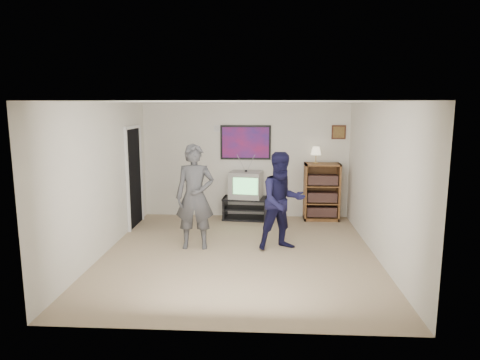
# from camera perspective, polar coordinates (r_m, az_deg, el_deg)

# --- Properties ---
(room_shell) EXTENTS (4.51, 5.00, 2.51)m
(room_shell) POSITION_cam_1_polar(r_m,az_deg,el_deg) (7.28, 0.02, 0.44)
(room_shell) COLOR #887356
(room_shell) RESTS_ON ground
(media_stand) EXTENTS (1.00, 0.61, 0.48)m
(media_stand) POSITION_cam_1_polar(r_m,az_deg,el_deg) (9.33, 0.71, -3.77)
(media_stand) COLOR black
(media_stand) RESTS_ON room_shell
(crt_television) EXTENTS (0.75, 0.66, 0.57)m
(crt_television) POSITION_cam_1_polar(r_m,az_deg,el_deg) (9.21, 0.80, -0.62)
(crt_television) COLOR gray
(crt_television) RESTS_ON media_stand
(bookshelf) EXTENTS (0.75, 0.43, 1.23)m
(bookshelf) POSITION_cam_1_polar(r_m,az_deg,el_deg) (9.37, 10.83, -1.54)
(bookshelf) COLOR brown
(bookshelf) RESTS_ON room_shell
(table_lamp) EXTENTS (0.22, 0.22, 0.35)m
(table_lamp) POSITION_cam_1_polar(r_m,az_deg,el_deg) (9.27, 10.09, 3.31)
(table_lamp) COLOR #FFEFC1
(table_lamp) RESTS_ON bookshelf
(person_tall) EXTENTS (0.69, 0.48, 1.81)m
(person_tall) POSITION_cam_1_polar(r_m,az_deg,el_deg) (7.36, -6.03, -2.24)
(person_tall) COLOR #3C3C3F
(person_tall) RESTS_ON room_shell
(person_short) EXTENTS (0.99, 0.88, 1.68)m
(person_short) POSITION_cam_1_polar(r_m,az_deg,el_deg) (7.31, 5.64, -2.83)
(person_short) COLOR black
(person_short) RESTS_ON room_shell
(controller_left) EXTENTS (0.05, 0.12, 0.03)m
(controller_left) POSITION_cam_1_polar(r_m,az_deg,el_deg) (7.47, -5.78, 0.93)
(controller_left) COLOR white
(controller_left) RESTS_ON person_tall
(controller_right) EXTENTS (0.04, 0.13, 0.04)m
(controller_right) POSITION_cam_1_polar(r_m,az_deg,el_deg) (7.54, 5.50, -1.44)
(controller_right) COLOR white
(controller_right) RESTS_ON person_short
(poster) EXTENTS (1.10, 0.03, 0.75)m
(poster) POSITION_cam_1_polar(r_m,az_deg,el_deg) (9.34, 0.75, 5.03)
(poster) COLOR black
(poster) RESTS_ON room_shell
(air_vent) EXTENTS (0.28, 0.02, 0.14)m
(air_vent) POSITION_cam_1_polar(r_m,az_deg,el_deg) (9.36, -2.64, 6.87)
(air_vent) COLOR white
(air_vent) RESTS_ON room_shell
(small_picture) EXTENTS (0.30, 0.03, 0.30)m
(small_picture) POSITION_cam_1_polar(r_m,az_deg,el_deg) (9.45, 13.03, 6.23)
(small_picture) COLOR black
(small_picture) RESTS_ON room_shell
(doorway) EXTENTS (0.03, 0.85, 2.00)m
(doorway) POSITION_cam_1_polar(r_m,az_deg,el_deg) (8.94, -13.97, 0.31)
(doorway) COLOR black
(doorway) RESTS_ON room_shell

